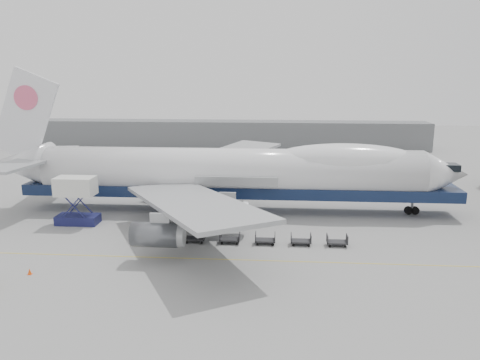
{
  "coord_description": "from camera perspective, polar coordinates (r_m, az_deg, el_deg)",
  "views": [
    {
      "loc": [
        5.99,
        -51.47,
        18.88
      ],
      "look_at": [
        1.69,
        6.0,
        5.81
      ],
      "focal_mm": 35.0,
      "sensor_mm": 36.0,
      "label": 1
    }
  ],
  "objects": [
    {
      "name": "dolly_0",
      "position": [
        55.17,
        -9.68,
        -6.84
      ],
      "size": [
        2.3,
        1.35,
        1.3
      ],
      "color": "#2D2D30",
      "rests_on": "ground"
    },
    {
      "name": "dolly_3",
      "position": [
        53.62,
        3.09,
        -7.26
      ],
      "size": [
        2.3,
        1.35,
        1.3
      ],
      "color": "#2D2D30",
      "rests_on": "ground"
    },
    {
      "name": "dolly_1",
      "position": [
        54.36,
        -5.52,
        -7.02
      ],
      "size": [
        2.3,
        1.35,
        1.3
      ],
      "color": "#2D2D30",
      "rests_on": "ground"
    },
    {
      "name": "dolly_2",
      "position": [
        53.84,
        -1.24,
        -7.16
      ],
      "size": [
        2.3,
        1.35,
        1.3
      ],
      "color": "#2D2D30",
      "rests_on": "ground"
    },
    {
      "name": "traffic_cone",
      "position": [
        50.24,
        -24.27,
        -10.14
      ],
      "size": [
        0.41,
        0.41,
        0.6
      ],
      "rotation": [
        0.0,
        0.0,
        0.14
      ],
      "color": "#FC4E0D",
      "rests_on": "ground"
    },
    {
      "name": "ground",
      "position": [
        55.15,
        -2.23,
        -7.25
      ],
      "size": [
        260.0,
        260.0,
        0.0
      ],
      "primitive_type": "plane",
      "color": "gray",
      "rests_on": "ground"
    },
    {
      "name": "catering_truck",
      "position": [
        63.3,
        -19.33,
        -2.07
      ],
      "size": [
        5.31,
        3.73,
        6.17
      ],
      "rotation": [
        0.0,
        0.0,
        -0.0
      ],
      "color": "#1A1D50",
      "rests_on": "ground"
    },
    {
      "name": "hangar",
      "position": [
        123.48,
        -3.21,
        5.6
      ],
      "size": [
        110.0,
        8.0,
        7.0
      ],
      "primitive_type": "cube",
      "color": "slate",
      "rests_on": "ground"
    },
    {
      "name": "dolly_4",
      "position": [
        53.7,
        7.43,
        -7.32
      ],
      "size": [
        2.3,
        1.35,
        1.3
      ],
      "color": "#2D2D30",
      "rests_on": "ground"
    },
    {
      "name": "dolly_5",
      "position": [
        54.09,
        11.74,
        -7.33
      ],
      "size": [
        2.3,
        1.35,
        1.3
      ],
      "color": "#2D2D30",
      "rests_on": "ground"
    },
    {
      "name": "airliner",
      "position": [
        65.06,
        -0.52,
        1.02
      ],
      "size": [
        67.0,
        55.3,
        19.98
      ],
      "color": "white",
      "rests_on": "ground"
    },
    {
      "name": "apron_line",
      "position": [
        49.6,
        -3.02,
        -9.61
      ],
      "size": [
        60.0,
        0.15,
        0.01
      ],
      "primitive_type": "cube",
      "color": "gold",
      "rests_on": "ground"
    }
  ]
}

